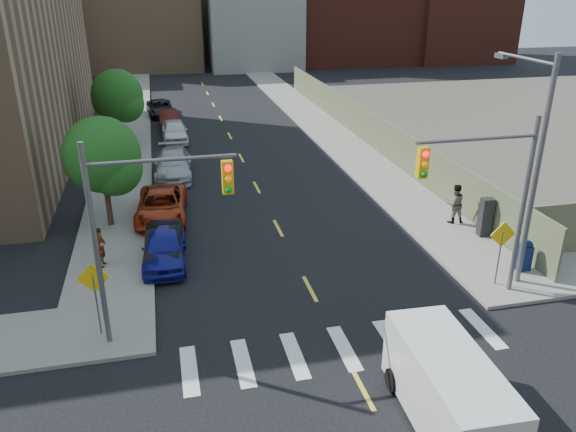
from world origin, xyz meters
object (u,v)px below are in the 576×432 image
payphone (486,217)px  pedestrian_east (455,204)px  parked_car_grey (160,108)px  pedestrian_west (101,247)px  parked_car_red (162,206)px  parked_car_white (175,131)px  parked_car_blue (164,247)px  parked_car_maroon (169,120)px  mailbox (524,255)px  parked_car_silver (173,164)px  cargo_van (445,386)px  parked_car_black (164,244)px

payphone → pedestrian_east: (-0.65, 1.72, 0.07)m
parked_car_grey → pedestrian_west: pedestrian_west is taller
parked_car_red → parked_car_white: bearing=89.5°
parked_car_red → pedestrian_west: 5.49m
parked_car_blue → pedestrian_east: 14.08m
parked_car_maroon → pedestrian_east: bearing=-63.7°
parked_car_red → payphone: payphone is taller
parked_car_maroon → mailbox: size_ratio=3.15×
parked_car_silver → parked_car_maroon: parked_car_silver is taller
cargo_van → payphone: 12.85m
parked_car_maroon → parked_car_grey: 4.98m
parked_car_blue → parked_car_white: size_ratio=0.97×
payphone → pedestrian_west: 17.30m
parked_car_red → mailbox: mailbox is taller
parked_car_blue → parked_car_maroon: (0.99, 24.01, -0.05)m
parked_car_silver → mailbox: parked_car_silver is taller
pedestrian_east → pedestrian_west: bearing=8.8°
parked_car_grey → cargo_van: size_ratio=0.97×
parked_car_blue → cargo_van: cargo_van is taller
parked_car_red → parked_car_grey: (0.42, 24.10, -0.07)m
cargo_van → parked_car_red: bearing=116.3°
parked_car_blue → parked_car_red: 4.86m
parked_car_black → mailbox: (14.44, -4.63, 0.11)m
parked_car_red → parked_car_grey: size_ratio=1.11×
parked_car_black → parked_car_red: 4.50m
parked_car_black → parked_car_grey: 28.60m
parked_car_maroon → cargo_van: bearing=-83.1°
parked_car_maroon → pedestrian_west: 24.26m
parked_car_blue → parked_car_black: parked_car_blue is taller
parked_car_blue → parked_car_black: bearing=93.2°
parked_car_red → pedestrian_west: pedestrian_west is taller
parked_car_blue → pedestrian_east: pedestrian_east is taller
parked_car_white → cargo_van: cargo_van is taller
cargo_van → mailbox: (7.24, 7.01, -0.36)m
parked_car_grey → pedestrian_west: (-3.00, -28.94, 0.35)m
parked_car_maroon → parked_car_white: bearing=-88.9°
parked_car_blue → pedestrian_east: size_ratio=2.26×
parked_car_red → parked_car_white: 15.00m
parked_car_silver → cargo_van: size_ratio=1.09×
parked_car_red → parked_car_grey: parked_car_red is taller
payphone → mailbox: bearing=-90.2°
parked_car_maroon → pedestrian_west: size_ratio=2.47×
parked_car_silver → mailbox: (13.58, -15.81, 0.03)m
cargo_van → payphone: size_ratio=2.67×
cargo_van → parked_car_silver: bearing=107.8°
payphone → pedestrian_west: payphone is taller
cargo_van → parked_car_black: bearing=124.0°
mailbox → payphone: (0.26, 3.42, 0.26)m
parked_car_blue → parked_car_white: (1.30, 19.80, 0.02)m
parked_car_black → cargo_van: 13.70m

